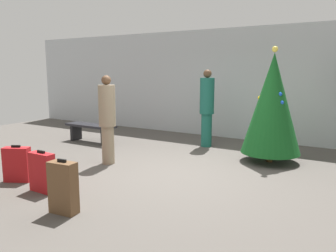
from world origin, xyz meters
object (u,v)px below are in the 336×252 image
Objects in this scene: traveller_1 at (207,106)px; suitcase_2 at (17,164)px; waiting_bench at (91,129)px; suitcase_1 at (63,188)px; holiday_tree at (272,104)px; traveller_0 at (107,118)px; suitcase_0 at (42,172)px.

traveller_1 is 3.00× the size of suitcase_2.
waiting_bench is 1.97× the size of suitcase_1.
holiday_tree is 4.73m from waiting_bench.
holiday_tree reaches higher than suitcase_1.
traveller_0 is 2.82× the size of suitcase_2.
traveller_0 is 1.90m from suitcase_2.
traveller_1 reaches higher than suitcase_2.
suitcase_1 is at bearing -89.03° from traveller_1.
suitcase_1 is (-1.68, -4.05, -0.87)m from holiday_tree.
suitcase_1 is at bearing -23.09° from suitcase_0.
traveller_1 is 4.43m from suitcase_0.
traveller_0 is (-2.82, -1.86, -0.27)m from holiday_tree.
holiday_tree is 4.99m from suitcase_2.
suitcase_0 is at bearing -83.22° from traveller_0.
suitcase_0 reaches higher than suitcase_2.
suitcase_2 is at bearing 172.30° from suitcase_0.
holiday_tree is 4.58m from suitcase_0.
suitcase_0 is at bearing -57.40° from waiting_bench.
traveller_0 is at bearing -36.97° from waiting_bench.
traveller_0 is 2.71m from traveller_1.
suitcase_1 is 1.16× the size of suitcase_2.
traveller_0 reaches higher than suitcase_1.
waiting_bench is 3.75m from suitcase_0.
holiday_tree is 1.32× the size of traveller_0.
traveller_1 is 2.88× the size of suitcase_0.
traveller_0 is at bearing 117.37° from suitcase_1.
holiday_tree reaches higher than traveller_0.
suitcase_0 is (0.21, -1.80, -0.64)m from traveller_0.
suitcase_0 is (-0.84, -4.30, -0.70)m from traveller_1.
traveller_0 is 0.94× the size of traveller_1.
waiting_bench is 3.15m from traveller_1.
suitcase_2 reaches higher than waiting_bench.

